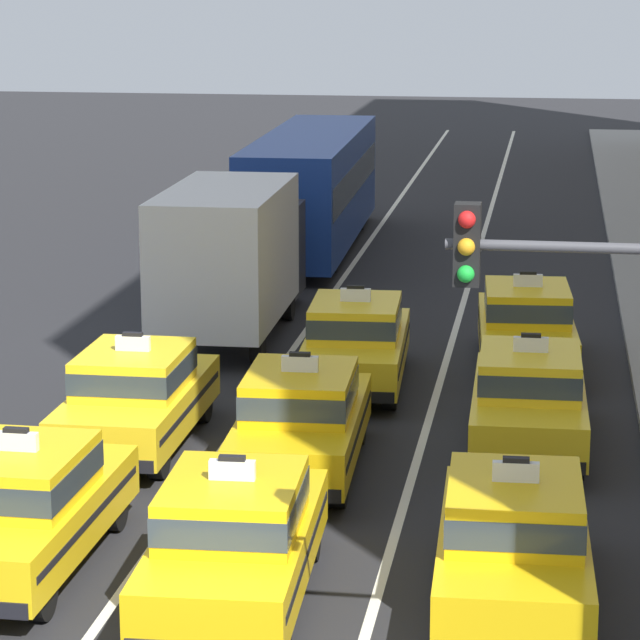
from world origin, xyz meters
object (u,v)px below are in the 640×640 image
(box_truck_left_third, at_px, (232,253))
(taxi_right_second, at_px, (529,397))
(taxi_right_nearest, at_px, (514,539))
(taxi_center_third, at_px, (356,341))
(taxi_right_third, at_px, (526,325))
(taxi_center_nearest, at_px, (235,538))
(taxi_left_second, at_px, (136,395))
(taxi_center_second, at_px, (301,419))
(taxi_left_nearest, at_px, (22,505))
(bus_left_fourth, at_px, (311,184))

(box_truck_left_third, distance_m, taxi_right_second, 9.64)
(box_truck_left_third, xyz_separation_m, taxi_right_nearest, (6.37, -13.56, -0.90))
(taxi_center_third, relative_size, taxi_right_third, 1.00)
(taxi_center_nearest, bearing_deg, taxi_left_second, 115.84)
(taxi_center_nearest, relative_size, taxi_center_third, 1.00)
(taxi_center_nearest, height_order, taxi_center_second, same)
(taxi_right_second, bearing_deg, taxi_right_third, 91.76)
(taxi_left_nearest, xyz_separation_m, taxi_center_second, (2.92, 4.42, 0.00))
(taxi_center_nearest, relative_size, taxi_right_second, 1.01)
(taxi_center_second, relative_size, taxi_center_third, 1.00)
(box_truck_left_third, xyz_separation_m, bus_left_fourth, (0.03, 10.43, 0.04))
(taxi_center_nearest, height_order, taxi_right_third, same)
(bus_left_fourth, xyz_separation_m, taxi_right_nearest, (6.34, -24.00, -0.94))
(taxi_right_nearest, bearing_deg, taxi_right_second, 89.51)
(taxi_right_third, bearing_deg, taxi_center_third, -149.41)
(box_truck_left_third, distance_m, taxi_right_nearest, 15.01)
(taxi_center_third, bearing_deg, taxi_left_nearest, -107.98)
(taxi_left_nearest, bearing_deg, taxi_center_nearest, -13.35)
(bus_left_fourth, bearing_deg, taxi_right_third, -63.22)
(taxi_left_second, xyz_separation_m, taxi_right_third, (6.18, 6.10, 0.00))
(box_truck_left_third, bearing_deg, taxi_center_second, -71.60)
(taxi_left_nearest, distance_m, taxi_right_second, 8.90)
(taxi_left_second, distance_m, bus_left_fourth, 18.48)
(taxi_left_second, distance_m, taxi_right_nearest, 8.37)
(box_truck_left_third, relative_size, taxi_right_third, 1.50)
(taxi_center_nearest, height_order, taxi_right_second, same)
(taxi_left_nearest, height_order, box_truck_left_third, box_truck_left_third)
(taxi_right_second, bearing_deg, taxi_center_third, 134.34)
(taxi_left_second, height_order, taxi_center_nearest, same)
(taxi_center_nearest, height_order, taxi_right_nearest, same)
(bus_left_fourth, relative_size, taxi_center_nearest, 2.43)
(box_truck_left_third, relative_size, taxi_right_nearest, 1.52)
(taxi_center_second, height_order, taxi_center_third, same)
(taxi_left_second, xyz_separation_m, taxi_center_second, (2.87, -0.88, 0.00))
(taxi_left_second, distance_m, taxi_right_second, 6.40)
(taxi_center_third, distance_m, taxi_right_nearest, 10.32)
(taxi_left_second, relative_size, taxi_right_nearest, 0.99)
(taxi_left_nearest, height_order, taxi_right_second, same)
(taxi_left_second, height_order, box_truck_left_third, box_truck_left_third)
(taxi_left_second, bearing_deg, box_truck_left_third, 90.64)
(taxi_left_nearest, height_order, taxi_center_nearest, same)
(taxi_center_second, xyz_separation_m, taxi_center_third, (0.18, 5.14, 0.00))
(taxi_right_nearest, bearing_deg, taxi_center_second, 126.17)
(taxi_right_second, bearing_deg, taxi_left_second, -171.91)
(taxi_right_third, bearing_deg, taxi_right_second, -88.24)
(box_truck_left_third, height_order, taxi_right_nearest, box_truck_left_third)
(taxi_left_second, bearing_deg, taxi_right_nearest, -41.42)
(taxi_right_nearest, bearing_deg, taxi_left_nearest, 177.82)
(taxi_left_nearest, relative_size, box_truck_left_third, 0.65)
(taxi_left_nearest, relative_size, taxi_left_second, 1.00)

